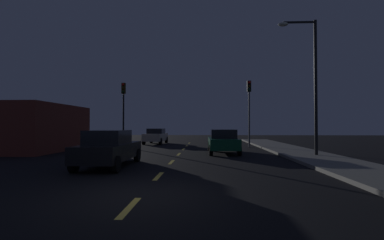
{
  "coord_description": "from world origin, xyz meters",
  "views": [
    {
      "loc": [
        1.63,
        -7.23,
        1.76
      ],
      "look_at": [
        0.63,
        14.19,
        2.21
      ],
      "focal_mm": 26.4,
      "sensor_mm": 36.0,
      "label": 1
    }
  ],
  "objects_px": {
    "traffic_signal_left": "(123,102)",
    "car_adjacent_lane": "(109,148)",
    "traffic_signal_right": "(249,101)",
    "car_stopped_ahead": "(223,141)",
    "car_oncoming_far": "(156,136)",
    "street_lamp_right": "(310,75)"
  },
  "relations": [
    {
      "from": "car_adjacent_lane",
      "to": "car_oncoming_far",
      "type": "xyz_separation_m",
      "value": [
        -0.7,
        15.44,
        -0.03
      ]
    },
    {
      "from": "traffic_signal_right",
      "to": "street_lamp_right",
      "type": "bearing_deg",
      "value": -72.74
    },
    {
      "from": "car_adjacent_lane",
      "to": "street_lamp_right",
      "type": "distance_m",
      "value": 11.41
    },
    {
      "from": "car_stopped_ahead",
      "to": "car_adjacent_lane",
      "type": "xyz_separation_m",
      "value": [
        -5.29,
        -6.26,
        0.02
      ]
    },
    {
      "from": "traffic_signal_left",
      "to": "traffic_signal_right",
      "type": "height_order",
      "value": "traffic_signal_right"
    },
    {
      "from": "traffic_signal_left",
      "to": "car_adjacent_lane",
      "type": "xyz_separation_m",
      "value": [
        2.69,
        -11.2,
        -2.93
      ]
    },
    {
      "from": "traffic_signal_left",
      "to": "car_adjacent_lane",
      "type": "height_order",
      "value": "traffic_signal_left"
    },
    {
      "from": "traffic_signal_left",
      "to": "car_oncoming_far",
      "type": "height_order",
      "value": "traffic_signal_left"
    },
    {
      "from": "car_stopped_ahead",
      "to": "car_adjacent_lane",
      "type": "height_order",
      "value": "car_adjacent_lane"
    },
    {
      "from": "car_stopped_ahead",
      "to": "car_oncoming_far",
      "type": "xyz_separation_m",
      "value": [
        -5.99,
        9.18,
        -0.01
      ]
    },
    {
      "from": "traffic_signal_right",
      "to": "car_adjacent_lane",
      "type": "height_order",
      "value": "traffic_signal_right"
    },
    {
      "from": "car_oncoming_far",
      "to": "street_lamp_right",
      "type": "relative_size",
      "value": 0.52
    },
    {
      "from": "car_adjacent_lane",
      "to": "street_lamp_right",
      "type": "relative_size",
      "value": 0.58
    },
    {
      "from": "traffic_signal_left",
      "to": "street_lamp_right",
      "type": "distance_m",
      "value": 14.62
    },
    {
      "from": "street_lamp_right",
      "to": "car_stopped_ahead",
      "type": "bearing_deg",
      "value": 153.98
    },
    {
      "from": "car_adjacent_lane",
      "to": "street_lamp_right",
      "type": "bearing_deg",
      "value": 21.66
    },
    {
      "from": "car_stopped_ahead",
      "to": "car_adjacent_lane",
      "type": "relative_size",
      "value": 0.99
    },
    {
      "from": "car_stopped_ahead",
      "to": "car_adjacent_lane",
      "type": "distance_m",
      "value": 8.2
    },
    {
      "from": "traffic_signal_left",
      "to": "street_lamp_right",
      "type": "height_order",
      "value": "street_lamp_right"
    },
    {
      "from": "traffic_signal_left",
      "to": "car_adjacent_lane",
      "type": "relative_size",
      "value": 1.2
    },
    {
      "from": "traffic_signal_right",
      "to": "car_stopped_ahead",
      "type": "bearing_deg",
      "value": -116.43
    },
    {
      "from": "traffic_signal_left",
      "to": "car_oncoming_far",
      "type": "bearing_deg",
      "value": 64.96
    }
  ]
}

